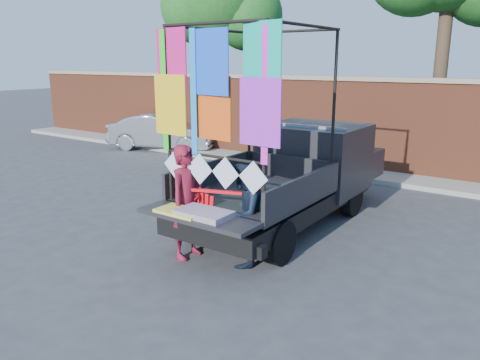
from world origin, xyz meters
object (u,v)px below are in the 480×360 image
Objects in this scene: pickup_truck at (301,173)px; man at (244,214)px; woman at (187,202)px; sedan at (163,132)px.

man is at bearing -81.12° from pickup_truck.
woman is 1.12× the size of man.
pickup_truck reaches higher than woman.
pickup_truck is at bearing 178.61° from man.
woman reaches higher than sedan.
pickup_truck is 1.50× the size of sedan.
woman reaches higher than man.
man is (7.78, -6.29, 0.19)m from sedan.
woman is (6.89, -6.54, 0.28)m from sedan.
pickup_truck is 3.49× the size of man.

